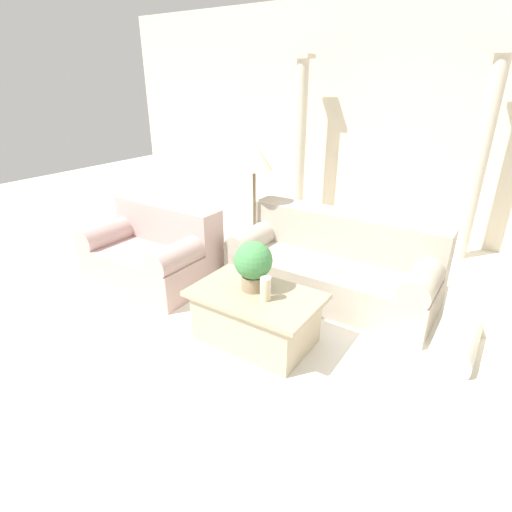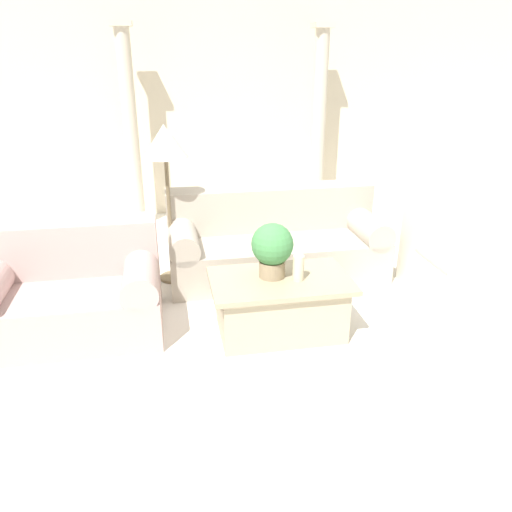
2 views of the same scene
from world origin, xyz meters
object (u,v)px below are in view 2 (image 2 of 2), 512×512
coffee_table (280,305)px  potted_plant (272,248)px  sofa_long (274,241)px  loveseat (71,289)px  floor_lamp (165,149)px  armchair (456,257)px

coffee_table → potted_plant: potted_plant is taller
sofa_long → loveseat: (-1.86, -0.80, 0.01)m
loveseat → sofa_long: bearing=23.2°
sofa_long → loveseat: size_ratio=1.51×
coffee_table → floor_lamp: size_ratio=0.73×
floor_lamp → loveseat: bearing=-135.4°
coffee_table → floor_lamp: floor_lamp is taller
sofa_long → armchair: bearing=-25.8°
sofa_long → armchair: 1.74m
coffee_table → armchair: (1.79, 0.42, 0.11)m
coffee_table → armchair: 1.84m
potted_plant → sofa_long: bearing=76.3°
loveseat → armchair: (3.43, 0.04, 0.00)m
coffee_table → sofa_long: bearing=79.5°
loveseat → armchair: loveseat is taller
coffee_table → potted_plant: 0.48m
sofa_long → potted_plant: size_ratio=4.86×
loveseat → floor_lamp: floor_lamp is taller
loveseat → armchair: size_ratio=1.60×
loveseat → floor_lamp: (0.83, 0.81, 0.95)m
sofa_long → coffee_table: 1.20m
loveseat → potted_plant: (1.59, -0.33, 0.37)m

